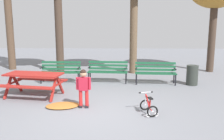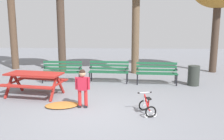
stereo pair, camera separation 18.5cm
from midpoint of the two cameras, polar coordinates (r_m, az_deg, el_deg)
ground at (r=6.53m, az=-4.23°, el=-10.21°), size 36.00×36.00×0.00m
picnic_table at (r=8.31m, az=-17.12°, el=-1.86°), size 1.99×1.61×0.79m
park_bench_far_left at (r=10.07m, az=-11.12°, el=0.06°), size 1.60×0.46×0.85m
park_bench_left at (r=9.87m, az=-0.20°, el=0.05°), size 1.63×0.56×0.85m
park_bench_right at (r=9.74m, az=10.96°, el=-0.29°), size 1.62×0.54×0.85m
child_standing at (r=6.86m, az=-6.16°, el=-3.54°), size 0.42×0.19×1.10m
kids_bicycle at (r=6.52m, az=9.09°, el=-8.48°), size 0.48×0.62×0.54m
leaf_pile at (r=7.20m, az=-10.95°, el=-8.07°), size 1.07×0.85×0.07m
trash_bin at (r=9.90m, az=19.11°, el=-1.24°), size 0.44×0.44×0.77m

